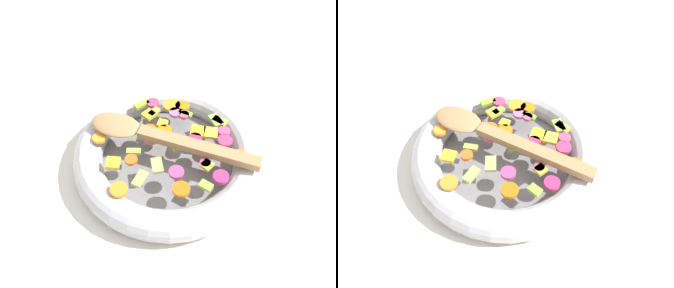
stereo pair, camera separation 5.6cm
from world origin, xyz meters
The scene contains 4 objects.
ground_plane centered at (0.00, 0.00, 0.00)m, with size 4.00×4.00×0.00m, color silver.
skillet centered at (0.00, 0.00, 0.02)m, with size 0.33×0.33×0.05m.
chopped_vegetables centered at (0.02, 0.00, 0.05)m, with size 0.26×0.23×0.01m.
wooden_spoon centered at (-0.02, 0.01, 0.06)m, with size 0.27×0.19×0.01m.
Camera 1 is at (-0.08, -0.36, 0.48)m, focal length 35.00 mm.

